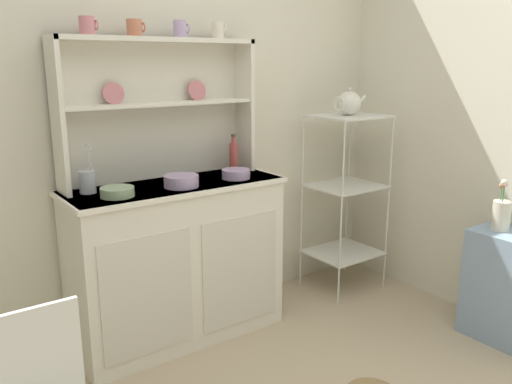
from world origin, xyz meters
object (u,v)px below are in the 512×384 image
hutch_cabinet (177,260)px  bowl_mixing_large (117,192)px  jam_bottle (234,156)px  porcelain_teapot (349,103)px  bakers_rack (346,184)px  utensil_jar (87,181)px  flower_vase (501,214)px  hutch_shelf_unit (157,99)px  cup_rose_0 (87,26)px

hutch_cabinet → bowl_mixing_large: bowl_mixing_large is taller
jam_bottle → porcelain_teapot: porcelain_teapot is taller
bakers_rack → utensil_jar: size_ratio=4.87×
porcelain_teapot → flower_vase: size_ratio=0.84×
utensil_jar → porcelain_teapot: bearing=-4.7°
hutch_shelf_unit → bowl_mixing_large: 0.58m
cup_rose_0 → porcelain_teapot: cup_rose_0 is taller
jam_bottle → flower_vase: 1.51m
flower_vase → cup_rose_0: bearing=148.1°
bowl_mixing_large → bakers_rack: bearing=0.6°
bakers_rack → jam_bottle: (-0.78, 0.14, 0.25)m
hutch_cabinet → porcelain_teapot: 1.45m
jam_bottle → flower_vase: (1.01, -1.08, -0.26)m
porcelain_teapot → flower_vase: (0.23, -0.94, -0.54)m
hutch_cabinet → bowl_mixing_large: 0.57m
bakers_rack → porcelain_teapot: size_ratio=4.85×
hutch_shelf_unit → cup_rose_0: bearing=-173.1°
jam_bottle → hutch_cabinet: bearing=-168.7°
hutch_shelf_unit → cup_rose_0: cup_rose_0 is taller
hutch_cabinet → utensil_jar: 0.65m
hutch_cabinet → porcelain_teapot: (1.21, -0.06, 0.80)m
flower_vase → bakers_rack: bearing=103.6°
porcelain_teapot → utensil_jar: bearing=175.3°
bakers_rack → cup_rose_0: (-1.57, 0.18, 0.95)m
cup_rose_0 → bowl_mixing_large: cup_rose_0 is taller
cup_rose_0 → bakers_rack: bearing=-6.5°
bakers_rack → porcelain_teapot: bearing=180.0°
hutch_cabinet → bowl_mixing_large: (-0.34, -0.07, 0.45)m
bowl_mixing_large → jam_bottle: bearing=11.7°
jam_bottle → utensil_jar: utensil_jar is taller
bowl_mixing_large → flower_vase: size_ratio=0.56×
utensil_jar → bowl_mixing_large: bearing=-59.2°
bowl_mixing_large → flower_vase: bearing=-27.4°
hutch_shelf_unit → cup_rose_0: size_ratio=12.67×
bowl_mixing_large → cup_rose_0: bearing=95.5°
bakers_rack → cup_rose_0: size_ratio=13.62×
porcelain_teapot → bowl_mixing_large: bearing=-179.4°
bakers_rack → cup_rose_0: 1.84m
cup_rose_0 → bowl_mixing_large: bearing=-84.5°
hutch_shelf_unit → flower_vase: size_ratio=3.80×
hutch_shelf_unit → utensil_jar: (-0.43, -0.09, -0.37)m
hutch_shelf_unit → bakers_rack: 1.37m
jam_bottle → cup_rose_0: bearing=177.4°
jam_bottle → porcelain_teapot: (0.78, -0.14, 0.28)m
bakers_rack → flower_vase: size_ratio=4.09×
flower_vase → jam_bottle: bearing=133.0°
bowl_mixing_large → flower_vase: (1.78, -0.93, -0.19)m
utensil_jar → jam_bottle: bearing=0.6°
hutch_cabinet → utensil_jar: size_ratio=4.84×
porcelain_teapot → flower_vase: porcelain_teapot is taller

